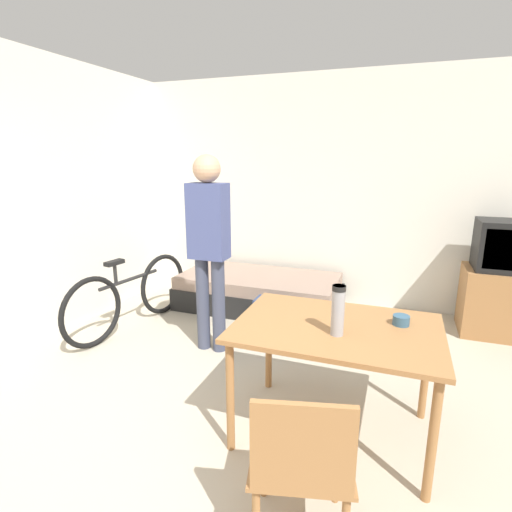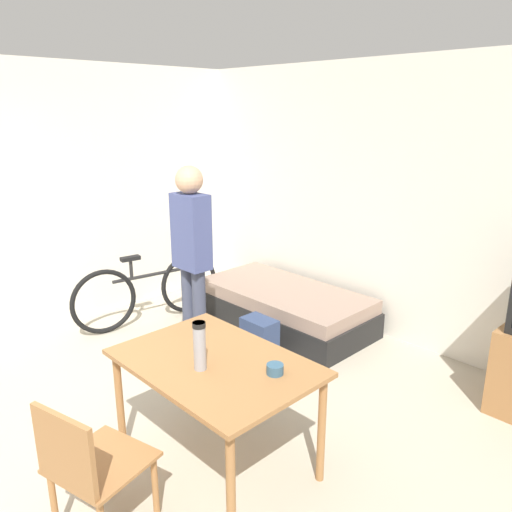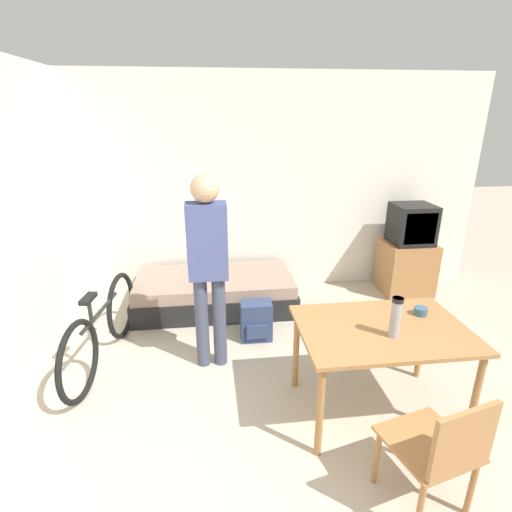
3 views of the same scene
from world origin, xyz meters
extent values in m
plane|color=#B2A893|center=(0.00, 0.00, 0.00)|extent=(20.00, 20.00, 0.00)
cube|color=silver|center=(0.00, 3.50, 1.35)|extent=(5.67, 0.06, 2.70)
cube|color=silver|center=(-2.37, 1.74, 1.35)|extent=(0.06, 4.47, 2.70)
cube|color=black|center=(-0.67, 2.93, 0.13)|extent=(1.88, 0.93, 0.26)
cube|color=gray|center=(-0.67, 2.93, 0.33)|extent=(1.83, 0.90, 0.14)
cube|color=#9E6B3D|center=(0.53, 0.98, 0.74)|extent=(1.24, 0.86, 0.03)
cylinder|color=#9E6B3D|center=(-0.03, 0.62, 0.36)|extent=(0.05, 0.05, 0.72)
cylinder|color=#9E6B3D|center=(1.09, 0.62, 0.36)|extent=(0.05, 0.05, 0.72)
cylinder|color=#9E6B3D|center=(-0.03, 1.35, 0.36)|extent=(0.05, 0.05, 0.72)
cylinder|color=#9E6B3D|center=(1.09, 1.35, 0.36)|extent=(0.05, 0.05, 0.72)
cube|color=#9E6B3D|center=(0.50, 0.22, 0.42)|extent=(0.55, 0.55, 0.02)
cube|color=#9E6B3D|center=(0.55, 0.01, 0.64)|extent=(0.42, 0.13, 0.40)
cylinder|color=#9E6B3D|center=(0.64, 0.44, 0.21)|extent=(0.04, 0.04, 0.41)
cylinder|color=#9E6B3D|center=(0.27, 0.35, 0.21)|extent=(0.04, 0.04, 0.41)
cylinder|color=#9E6B3D|center=(0.37, -0.01, 0.21)|extent=(0.04, 0.04, 0.41)
torus|color=black|center=(-1.65, 2.40, 0.34)|extent=(0.16, 0.68, 0.68)
torus|color=black|center=(-1.81, 1.44, 0.34)|extent=(0.16, 0.68, 0.68)
cylinder|color=black|center=(-1.73, 1.92, 0.53)|extent=(0.16, 0.76, 0.04)
cylinder|color=black|center=(-1.76, 1.75, 0.63)|extent=(0.04, 0.04, 0.20)
cube|color=black|center=(-1.76, 1.75, 0.75)|extent=(0.11, 0.21, 0.04)
cylinder|color=#3D4256|center=(-0.81, 1.77, 0.44)|extent=(0.12, 0.12, 0.88)
cylinder|color=#3D4256|center=(-0.65, 1.77, 0.44)|extent=(0.12, 0.12, 0.88)
cube|color=#424C7F|center=(-0.73, 1.77, 1.21)|extent=(0.34, 0.20, 0.66)
sphere|color=tan|center=(-0.73, 1.77, 1.66)|extent=(0.24, 0.24, 0.24)
cylinder|color=#99999E|center=(0.55, 0.86, 0.90)|extent=(0.08, 0.08, 0.30)
cylinder|color=black|center=(0.55, 0.86, 1.04)|extent=(0.08, 0.08, 0.03)
cylinder|color=#335670|center=(0.90, 1.13, 0.78)|extent=(0.10, 0.10, 0.06)
cube|color=navy|center=(-0.27, 2.15, 0.21)|extent=(0.32, 0.21, 0.42)
cube|color=navy|center=(-0.27, 2.03, 0.15)|extent=(0.22, 0.03, 0.15)
camera|label=1|loc=(0.84, -1.32, 1.76)|focal=28.00mm
camera|label=2|loc=(2.68, -0.75, 2.24)|focal=35.00mm
camera|label=3|loc=(-0.71, -1.46, 2.26)|focal=28.00mm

